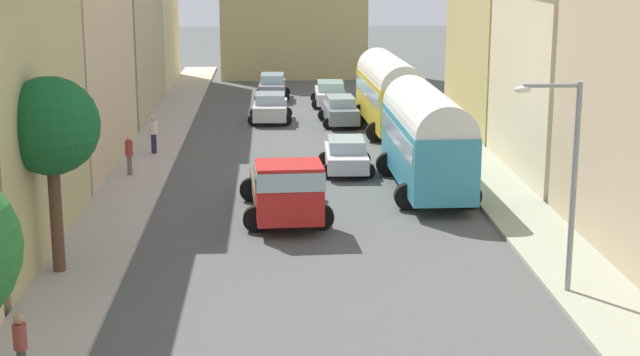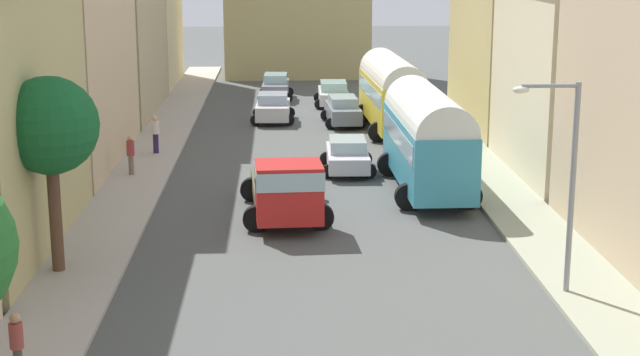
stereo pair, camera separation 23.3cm
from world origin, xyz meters
name	(u,v)px [view 1 (the left image)]	position (x,y,z in m)	size (l,w,h in m)	color
ground_plane	(309,162)	(0.00, 27.00, 0.00)	(154.00, 154.00, 0.00)	#4E514F
sidewalk_left	(146,163)	(-7.25, 27.00, 0.07)	(2.50, 70.00, 0.14)	#B0A79D
sidewalk_right	(469,159)	(7.25, 27.00, 0.07)	(2.50, 70.00, 0.14)	#9BA088
building_left_2	(56,38)	(-10.92, 27.34, 5.56)	(5.33, 12.81, 11.08)	#D1B48C
building_left_3	(97,10)	(-11.50, 40.75, 5.94)	(6.59, 12.71, 11.82)	tan
building_right_2	(577,72)	(11.06, 24.27, 4.33)	(5.63, 9.91, 8.60)	beige
building_right_3	(511,30)	(10.92, 35.25, 5.14)	(5.31, 11.31, 10.21)	tan
parked_bus_0	(426,135)	(4.37, 21.50, 2.26)	(3.32, 8.82, 4.06)	teal
parked_bus_1	(389,90)	(4.46, 34.41, 2.18)	(3.41, 9.19, 3.93)	gold
cargo_truck_0	(286,188)	(-1.16, 17.39, 1.22)	(3.34, 7.00, 2.39)	red
car_0	(270,108)	(-1.73, 37.52, 0.79)	(2.46, 3.95, 1.57)	silver
car_1	(273,87)	(-1.60, 45.57, 0.82)	(2.29, 4.12, 1.63)	gray
car_2	(346,155)	(1.51, 25.09, 0.74)	(2.36, 4.10, 1.45)	silver
car_3	(340,110)	(2.06, 36.47, 0.78)	(2.33, 4.33, 1.54)	slate
car_4	(330,93)	(1.90, 42.99, 0.75)	(2.40, 4.41, 1.47)	silver
pedestrian_0	(153,133)	(-7.08, 28.70, 1.07)	(0.52, 0.52, 1.87)	#281F49
pedestrian_1	(129,154)	(-7.58, 24.35, 1.03)	(0.43, 0.43, 1.78)	#6F634F
pedestrian_2	(21,346)	(-7.05, 4.26, 1.05)	(0.40, 0.40, 1.79)	#444739
streetlamp_near	(565,168)	(6.23, 9.63, 3.60)	(1.82, 0.28, 5.93)	gray
roadside_tree_1	(50,128)	(-7.90, 12.01, 4.40)	(2.82, 2.82, 5.87)	brown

